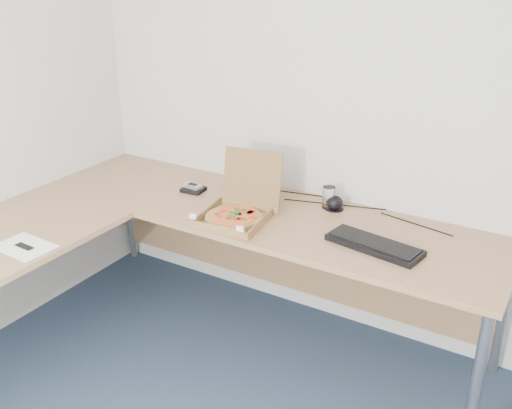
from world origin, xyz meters
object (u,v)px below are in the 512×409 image
Objects in this scene: pizza_box at (236,213)px; drinking_glass at (329,197)px; wallet at (193,190)px; keyboard at (374,245)px; desk at (158,233)px.

pizza_box is 0.50m from drinking_glass.
drinking_glass is at bearing 40.63° from pizza_box.
pizza_box reaches higher than wallet.
drinking_glass is (0.33, 0.38, 0.02)m from pizza_box.
drinking_glass is at bearing 149.28° from keyboard.
drinking_glass is 0.48m from keyboard.
pizza_box is 0.70m from keyboard.
pizza_box is 0.46m from wallet.
desk is at bearing -145.52° from pizza_box.
pizza_box is at bearing -130.88° from drinking_glass.
drinking_glass is at bearing 46.45° from desk.
pizza_box is at bearing -164.72° from keyboard.
keyboard reaches higher than wallet.
wallet is at bearing 145.26° from pizza_box.
pizza_box is at bearing 42.97° from desk.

